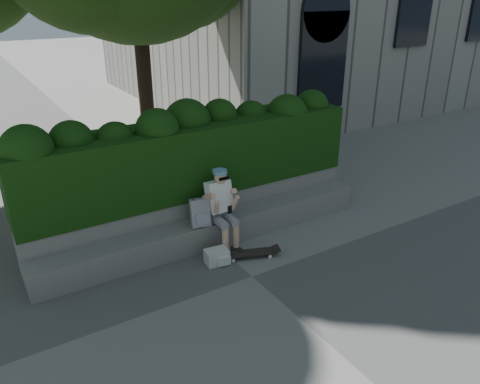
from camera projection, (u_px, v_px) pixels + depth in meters
ground at (252, 277)px, 7.15m from camera, size 80.00×80.00×0.00m
bench_ledge at (213, 231)px, 8.03m from camera, size 6.00×0.45×0.45m
planter_wall at (200, 212)px, 8.34m from camera, size 6.00×0.50×0.75m
hedge at (192, 157)px, 8.13m from camera, size 6.00×1.00×1.20m
person at (221, 206)px, 7.71m from camera, size 0.40×0.76×1.38m
skateboard at (251, 253)px, 7.64m from camera, size 0.89×0.51×0.09m
backpack_plaid at (200, 213)px, 7.64m from camera, size 0.35×0.24×0.46m
backpack_ground at (217, 256)px, 7.46m from camera, size 0.39×0.29×0.23m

